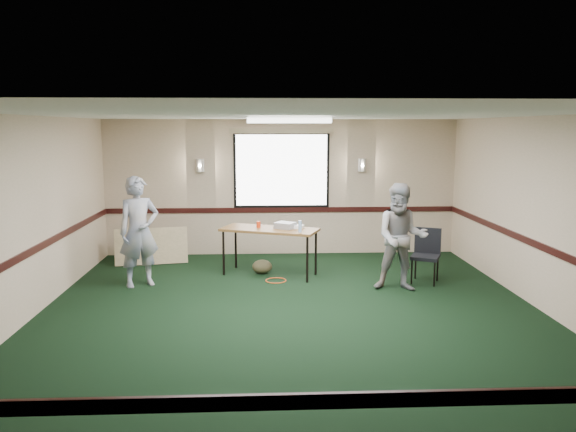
{
  "coord_description": "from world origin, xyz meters",
  "views": [
    {
      "loc": [
        -0.41,
        -7.16,
        2.54
      ],
      "look_at": [
        0.0,
        1.3,
        1.2
      ],
      "focal_mm": 35.0,
      "sensor_mm": 36.0,
      "label": 1
    }
  ],
  "objects_px": {
    "person_left": "(139,232)",
    "projector": "(285,225)",
    "conference_chair": "(426,251)",
    "folding_table": "(270,232)",
    "person_right": "(401,237)"
  },
  "relations": [
    {
      "from": "person_left",
      "to": "projector",
      "type": "bearing_deg",
      "value": -15.5
    },
    {
      "from": "conference_chair",
      "to": "person_left",
      "type": "xyz_separation_m",
      "value": [
        -4.69,
        -0.03,
        0.37
      ]
    },
    {
      "from": "folding_table",
      "to": "projector",
      "type": "height_order",
      "value": "projector"
    },
    {
      "from": "projector",
      "to": "conference_chair",
      "type": "relative_size",
      "value": 0.36
    },
    {
      "from": "projector",
      "to": "person_right",
      "type": "bearing_deg",
      "value": 3.6
    },
    {
      "from": "conference_chair",
      "to": "projector",
      "type": "bearing_deg",
      "value": -167.65
    },
    {
      "from": "folding_table",
      "to": "projector",
      "type": "relative_size",
      "value": 5.59
    },
    {
      "from": "person_left",
      "to": "person_right",
      "type": "relative_size",
      "value": 1.05
    },
    {
      "from": "projector",
      "to": "conference_chair",
      "type": "height_order",
      "value": "projector"
    },
    {
      "from": "person_left",
      "to": "person_right",
      "type": "bearing_deg",
      "value": -34.78
    },
    {
      "from": "folding_table",
      "to": "person_left",
      "type": "xyz_separation_m",
      "value": [
        -2.1,
        -0.56,
        0.13
      ]
    },
    {
      "from": "projector",
      "to": "person_right",
      "type": "xyz_separation_m",
      "value": [
        1.77,
        -1.0,
        -0.03
      ]
    },
    {
      "from": "conference_chair",
      "to": "person_right",
      "type": "distance_m",
      "value": 0.8
    },
    {
      "from": "person_left",
      "to": "person_right",
      "type": "height_order",
      "value": "person_left"
    },
    {
      "from": "person_left",
      "to": "folding_table",
      "type": "bearing_deg",
      "value": -13.58
    }
  ]
}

